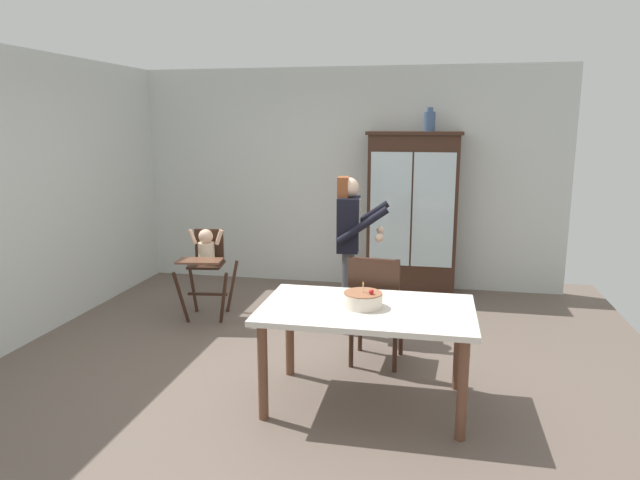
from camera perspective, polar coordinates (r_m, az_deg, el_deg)
name	(u,v)px	position (r m, az deg, el deg)	size (l,w,h in m)	color
ground_plane	(298,364)	(5.02, -2.24, -12.26)	(6.24, 6.24, 0.00)	#66564C
wall_back	(346,178)	(7.21, 2.63, 6.17)	(5.32, 0.06, 2.70)	silver
wall_left	(13,200)	(5.85, -28.30, 3.53)	(0.06, 5.32, 2.70)	silver
china_cabinet	(412,213)	(6.91, 9.18, 2.66)	(1.10, 0.48, 1.94)	#382116
ceramic_vase	(430,121)	(6.83, 10.88, 11.59)	(0.13, 0.13, 0.27)	#3D567F
high_chair_with_toddler	(206,257)	(6.10, -11.27, -1.68)	(0.65, 0.74, 0.95)	#382116
adult_person	(349,235)	(5.52, 2.95, 0.49)	(0.52, 0.50, 1.53)	#47474C
dining_table	(367,319)	(4.15, 4.67, -7.90)	(1.52, 0.92, 0.74)	silver
birthday_cake	(363,300)	(4.11, 4.30, -5.94)	(0.28, 0.28, 0.19)	beige
dining_chair_far_side	(375,303)	(4.82, 5.54, -6.27)	(0.47, 0.47, 0.96)	#382116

